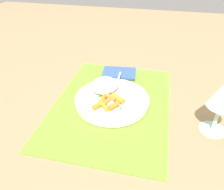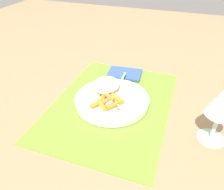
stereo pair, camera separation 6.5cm
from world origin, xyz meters
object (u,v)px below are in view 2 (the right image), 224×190
fork (115,91)px  wine_glass (224,102)px  plate (112,100)px  rice_mound (106,85)px  napkin (125,73)px  carrot_portion (108,101)px

fork → wine_glass: 0.32m
plate → rice_mound: rice_mound is taller
wine_glass → napkin: bearing=-127.7°
rice_mound → carrot_portion: (0.07, 0.03, -0.01)m
carrot_portion → napkin: size_ratio=0.72×
rice_mound → fork: 0.04m
plate → wine_glass: 0.32m
fork → wine_glass: size_ratio=1.19×
plate → wine_glass: bearing=79.7°
carrot_portion → napkin: carrot_portion is taller
plate → wine_glass: wine_glass is taller
fork → napkin: (-0.15, -0.01, -0.02)m
carrot_portion → rice_mound: bearing=-155.0°
rice_mound → napkin: bearing=172.4°
plate → carrot_portion: 0.03m
carrot_portion → napkin: 0.21m
rice_mound → napkin: (-0.15, 0.02, -0.03)m
fork → napkin: size_ratio=1.60×
wine_glass → napkin: size_ratio=1.35×
napkin → plate: bearing=4.3°
fork → napkin: fork is taller
carrot_portion → fork: 0.07m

